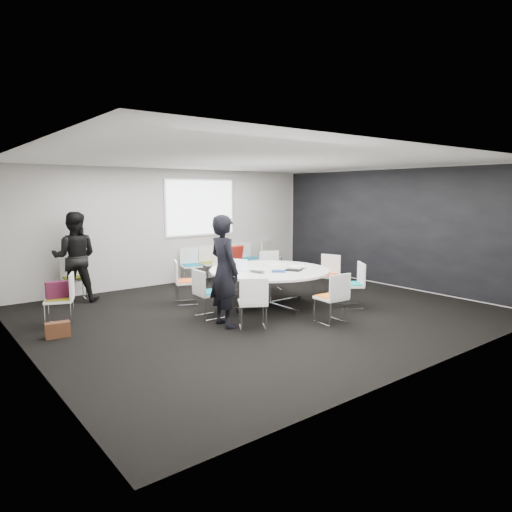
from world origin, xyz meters
TOP-DOWN VIEW (x-y plane):
  - room_shell at (0.09, 0.00)m, footprint 8.08×7.08m
  - conference_table at (0.43, 0.27)m, footprint 2.35×2.35m
  - projection_screen at (0.80, 3.46)m, footprint 1.90×0.03m
  - chair_ring_a at (1.98, 0.19)m, footprint 0.56×0.57m
  - chair_ring_b at (1.41, 1.38)m, footprint 0.60×0.60m
  - chair_ring_c at (0.50, 1.93)m, footprint 0.46×0.45m
  - chair_ring_d at (-0.80, 1.42)m, footprint 0.59×0.60m
  - chair_ring_e at (-0.99, 0.25)m, footprint 0.47×0.48m
  - chair_ring_f at (-0.79, -0.78)m, footprint 0.63×0.62m
  - chair_ring_g at (0.49, -1.34)m, footprint 0.49×0.48m
  - chair_ring_h at (1.61, -0.82)m, footprint 0.63×0.63m
  - chair_back_a at (0.30, 3.12)m, footprint 0.56×0.55m
  - chair_back_b at (0.88, 3.17)m, footprint 0.50×0.49m
  - chair_back_c at (1.49, 3.13)m, footprint 0.56×0.55m
  - chair_back_d at (2.11, 3.13)m, footprint 0.51×0.50m
  - chair_back_e at (2.90, 3.16)m, footprint 0.60×0.59m
  - chair_spare_left at (-3.22, 1.37)m, footprint 0.59×0.59m
  - chair_person_back at (-2.49, 3.15)m, footprint 0.52×0.51m
  - person_main at (-1.05, -0.34)m, footprint 0.49×0.71m
  - person_back at (-2.49, 2.98)m, footprint 1.11×1.01m
  - laptop at (0.07, 0.14)m, footprint 0.26×0.37m
  - laptop_lid at (-0.17, 0.43)m, footprint 0.18×0.26m
  - notebook_black at (0.70, -0.13)m, footprint 0.33×0.37m
  - tablet_folio at (0.39, -0.06)m, footprint 0.33×0.32m
  - papers_right at (0.93, 0.63)m, footprint 0.33×0.25m
  - papers_front at (1.15, 0.24)m, footprint 0.35×0.29m
  - cup at (0.40, 0.62)m, footprint 0.08×0.08m
  - phone at (1.00, -0.09)m, footprint 0.16×0.12m
  - maroon_bag at (-3.24, 1.38)m, footprint 0.41×0.17m
  - brown_bag at (-3.45, 0.73)m, footprint 0.38×0.20m
  - red_jacket at (1.48, 2.90)m, footprint 0.46×0.22m

SIDE VIEW (x-z plane):
  - brown_bag at x=-3.45m, z-range 0.00..0.24m
  - chair_ring_a at x=1.98m, z-range -0.16..0.72m
  - chair_ring_b at x=1.41m, z-range -0.16..0.72m
  - chair_ring_c at x=0.50m, z-range -0.16..0.72m
  - chair_ring_d at x=-0.80m, z-range -0.16..0.72m
  - chair_ring_e at x=-0.99m, z-range -0.16..0.72m
  - chair_ring_f at x=-0.79m, z-range -0.16..0.72m
  - chair_ring_g at x=0.49m, z-range -0.16..0.72m
  - chair_ring_h at x=1.61m, z-range -0.16..0.72m
  - chair_back_a at x=0.30m, z-range -0.16..0.72m
  - chair_back_b at x=0.88m, z-range -0.16..0.72m
  - chair_back_c at x=1.49m, z-range -0.16..0.72m
  - chair_back_d at x=2.11m, z-range -0.16..0.72m
  - chair_back_e at x=2.90m, z-range -0.16..0.72m
  - chair_spare_left at x=-3.22m, z-range -0.16..0.72m
  - chair_person_back at x=-2.49m, z-range -0.16..0.72m
  - conference_table at x=0.43m, z-range 0.19..0.92m
  - maroon_bag at x=-3.24m, z-range 0.48..0.76m
  - red_jacket at x=1.48m, z-range 0.52..0.88m
  - papers_right at x=0.93m, z-range 0.73..0.73m
  - papers_front at x=1.15m, z-range 0.73..0.73m
  - phone at x=1.00m, z-range 0.73..0.74m
  - notebook_black at x=0.70m, z-range 0.73..0.75m
  - tablet_folio at x=0.39m, z-range 0.73..0.76m
  - laptop at x=0.07m, z-range 0.73..0.76m
  - cup at x=0.40m, z-range 0.73..0.82m
  - laptop_lid at x=-0.17m, z-range 0.75..0.97m
  - person_back at x=-2.49m, z-range 0.00..1.85m
  - person_main at x=-1.05m, z-range 0.00..1.87m
  - room_shell at x=0.09m, z-range -0.04..2.84m
  - projection_screen at x=0.80m, z-range 1.17..2.53m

